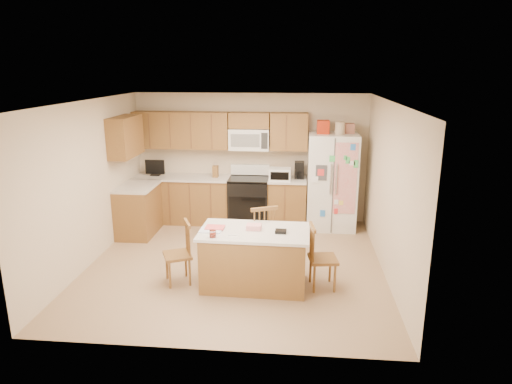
# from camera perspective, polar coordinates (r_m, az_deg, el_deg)

# --- Properties ---
(ground) EXTENTS (4.50, 4.50, 0.00)m
(ground) POSITION_cam_1_polar(r_m,az_deg,el_deg) (7.22, -2.56, -8.98)
(ground) COLOR #9D7F55
(ground) RESTS_ON ground
(room_shell) EXTENTS (4.60, 4.60, 2.52)m
(room_shell) POSITION_cam_1_polar(r_m,az_deg,el_deg) (6.75, -2.71, 2.22)
(room_shell) COLOR beige
(room_shell) RESTS_ON ground
(cabinetry) EXTENTS (3.36, 1.56, 2.15)m
(cabinetry) POSITION_cam_1_polar(r_m,az_deg,el_deg) (8.77, -7.39, 1.65)
(cabinetry) COLOR olive
(cabinetry) RESTS_ON ground
(stove) EXTENTS (0.76, 0.65, 1.13)m
(stove) POSITION_cam_1_polar(r_m,az_deg,el_deg) (8.86, -0.88, -1.02)
(stove) COLOR black
(stove) RESTS_ON ground
(refrigerator) EXTENTS (0.90, 0.79, 2.04)m
(refrigerator) POSITION_cam_1_polar(r_m,az_deg,el_deg) (8.66, 9.45, 1.43)
(refrigerator) COLOR white
(refrigerator) RESTS_ON ground
(island) EXTENTS (1.51, 0.91, 0.91)m
(island) POSITION_cam_1_polar(r_m,az_deg,el_deg) (6.40, -0.21, -8.21)
(island) COLOR olive
(island) RESTS_ON ground
(windsor_chair_left) EXTENTS (0.49, 0.50, 0.90)m
(windsor_chair_left) POSITION_cam_1_polar(r_m,az_deg,el_deg) (6.57, -9.59, -7.69)
(windsor_chair_left) COLOR olive
(windsor_chair_left) RESTS_ON ground
(windsor_chair_back) EXTENTS (0.56, 0.55, 1.01)m
(windsor_chair_back) POSITION_cam_1_polar(r_m,az_deg,el_deg) (6.93, 0.64, -5.76)
(windsor_chair_back) COLOR olive
(windsor_chair_back) RESTS_ON ground
(windsor_chair_right) EXTENTS (0.42, 0.44, 0.91)m
(windsor_chair_right) POSITION_cam_1_polar(r_m,az_deg,el_deg) (6.40, 8.16, -8.22)
(windsor_chair_right) COLOR olive
(windsor_chair_right) RESTS_ON ground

